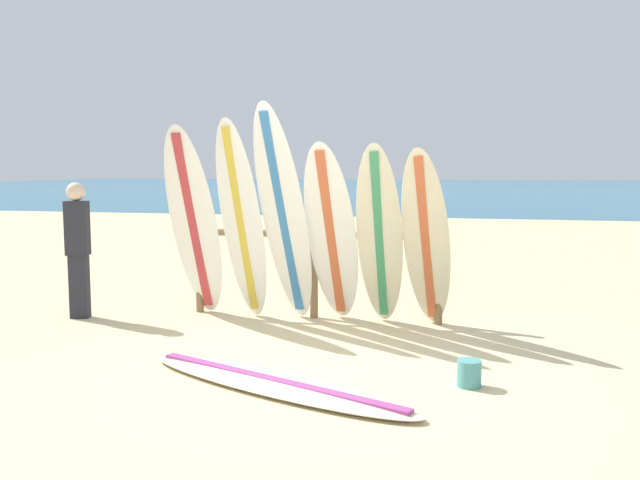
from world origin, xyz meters
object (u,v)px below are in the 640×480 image
(surfboard_leaning_center_left, at_px, (284,216))
(surfboard_rack, at_px, (314,255))
(surfboard_leaning_far_left, at_px, (194,223))
(beachgoer_standing, at_px, (78,244))
(surfboard_leaning_right, at_px, (426,240))
(surfboard_leaning_left, at_px, (242,221))
(surfboard_leaning_center_right, at_px, (380,237))
(surfboard_leaning_center, at_px, (332,235))
(surfboard_lying_on_sand, at_px, (274,383))
(sand_bucket, at_px, (469,373))

(surfboard_leaning_center_left, bearing_deg, surfboard_rack, 58.88)
(surfboard_leaning_far_left, xyz_separation_m, beachgoer_standing, (-1.31, -0.26, -0.24))
(surfboard_leaning_center_left, bearing_deg, surfboard_leaning_right, 3.21)
(surfboard_leaning_left, relative_size, surfboard_leaning_center_right, 1.14)
(surfboard_leaning_center_left, relative_size, surfboard_leaning_center, 1.20)
(surfboard_leaning_center, distance_m, surfboard_leaning_right, 1.01)
(surfboard_leaning_right, height_order, surfboard_lying_on_sand, surfboard_leaning_right)
(surfboard_leaning_far_left, xyz_separation_m, sand_bucket, (3.06, -1.71, -0.99))
(surfboard_leaning_left, xyz_separation_m, surfboard_lying_on_sand, (1.01, -2.08, -1.09))
(surfboard_leaning_center_right, relative_size, surfboard_leaning_right, 1.03)
(surfboard_leaning_center, distance_m, sand_bucket, 2.46)
(sand_bucket, bearing_deg, surfboard_leaning_center_left, 140.23)
(surfboard_leaning_center_left, relative_size, surfboard_leaning_right, 1.25)
(surfboard_leaning_center_left, height_order, beachgoer_standing, surfboard_leaning_center_left)
(surfboard_leaning_center_right, relative_size, surfboard_lying_on_sand, 0.76)
(surfboard_leaning_far_left, height_order, surfboard_lying_on_sand, surfboard_leaning_far_left)
(beachgoer_standing, bearing_deg, surfboard_lying_on_sand, -32.28)
(surfboard_leaning_far_left, bearing_deg, sand_bucket, -29.18)
(surfboard_rack, xyz_separation_m, surfboard_leaning_center, (0.27, -0.31, 0.27))
(surfboard_leaning_far_left, relative_size, surfboard_lying_on_sand, 0.84)
(surfboard_lying_on_sand, bearing_deg, surfboard_leaning_center, 90.03)
(surfboard_leaning_left, height_order, sand_bucket, surfboard_leaning_left)
(surfboard_lying_on_sand, bearing_deg, beachgoer_standing, 147.72)
(surfboard_rack, bearing_deg, beachgoer_standing, -166.86)
(surfboard_leaning_center_right, distance_m, surfboard_lying_on_sand, 2.39)
(surfboard_leaning_center_right, bearing_deg, surfboard_leaning_far_left, -178.82)
(surfboard_leaning_right, height_order, sand_bucket, surfboard_leaning_right)
(surfboard_lying_on_sand, bearing_deg, surfboard_leaning_right, 64.51)
(beachgoer_standing, bearing_deg, surfboard_leaning_center, 6.03)
(surfboard_leaning_left, bearing_deg, surfboard_leaning_center_right, 1.86)
(surfboard_leaning_left, relative_size, surfboard_lying_on_sand, 0.87)
(surfboard_leaning_left, bearing_deg, surfboard_leaning_center_left, -5.12)
(surfboard_leaning_center_right, height_order, beachgoer_standing, surfboard_leaning_center_right)
(surfboard_rack, height_order, surfboard_leaning_left, surfboard_leaning_left)
(surfboard_leaning_right, xyz_separation_m, sand_bucket, (0.47, -1.75, -0.86))
(surfboard_leaning_left, height_order, surfboard_lying_on_sand, surfboard_leaning_left)
(surfboard_leaning_left, xyz_separation_m, sand_bucket, (2.49, -1.70, -1.02))
(sand_bucket, bearing_deg, surfboard_leaning_center_right, 118.74)
(surfboard_leaning_far_left, xyz_separation_m, surfboard_leaning_center_left, (1.07, -0.05, 0.11))
(surfboard_leaning_left, bearing_deg, surfboard_rack, 25.61)
(surfboard_leaning_left, bearing_deg, beachgoer_standing, -172.20)
(beachgoer_standing, bearing_deg, surfboard_leaning_left, 7.80)
(surfboard_leaning_center_left, distance_m, sand_bucket, 2.82)
(surfboard_leaning_right, distance_m, sand_bucket, 2.00)
(surfboard_leaning_left, height_order, surfboard_leaning_center_left, surfboard_leaning_center_left)
(surfboard_leaning_center_left, relative_size, surfboard_lying_on_sand, 0.92)
(surfboard_rack, bearing_deg, surfboard_leaning_right, -13.69)
(surfboard_leaning_right, bearing_deg, surfboard_leaning_center, 179.64)
(surfboard_leaning_left, height_order, surfboard_leaning_right, surfboard_leaning_left)
(surfboard_leaning_center, height_order, sand_bucket, surfboard_leaning_center)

